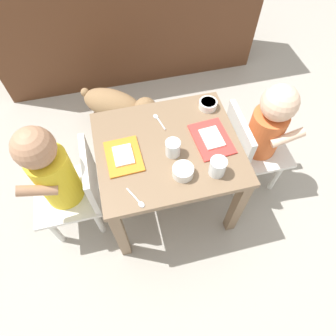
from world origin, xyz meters
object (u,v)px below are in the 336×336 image
(cereal_bowl_left_side, at_px, (208,104))
(veggie_bowl_far, at_px, (183,171))
(seated_child_left, at_px, (57,174))
(dog, at_px, (118,106))
(water_cup_right, at_px, (217,168))
(spoon_by_right_tray, at_px, (137,200))
(spoon_by_left_tray, at_px, (158,120))
(seated_child_right, at_px, (264,129))
(dining_table, at_px, (168,158))
(food_tray_left, at_px, (124,156))
(food_tray_right, at_px, (212,139))
(water_cup_left, at_px, (173,149))

(cereal_bowl_left_side, xyz_separation_m, veggie_bowl_far, (-0.20, -0.31, 0.00))
(seated_child_left, distance_m, cereal_bowl_left_side, 0.70)
(dog, distance_m, water_cup_right, 0.83)
(water_cup_right, relative_size, spoon_by_right_tray, 0.78)
(spoon_by_right_tray, bearing_deg, dog, 89.60)
(dog, distance_m, cereal_bowl_left_side, 0.61)
(spoon_by_left_tray, height_order, spoon_by_right_tray, same)
(spoon_by_left_tray, distance_m, spoon_by_right_tray, 0.38)
(seated_child_left, bearing_deg, water_cup_right, -15.52)
(seated_child_right, xyz_separation_m, cereal_bowl_left_side, (-0.23, 0.14, 0.08))
(seated_child_left, height_order, cereal_bowl_left_side, seated_child_left)
(veggie_bowl_far, bearing_deg, seated_child_right, 22.22)
(dining_table, distance_m, spoon_by_right_tray, 0.28)
(cereal_bowl_left_side, bearing_deg, food_tray_left, -156.23)
(food_tray_right, relative_size, spoon_by_right_tray, 2.17)
(water_cup_left, xyz_separation_m, spoon_by_right_tray, (-0.18, -0.17, -0.03))
(dining_table, relative_size, dog, 1.33)
(food_tray_right, bearing_deg, food_tray_left, 180.00)
(seated_child_right, relative_size, spoon_by_right_tray, 6.78)
(food_tray_left, relative_size, food_tray_right, 0.88)
(spoon_by_left_tray, bearing_deg, cereal_bowl_left_side, 6.32)
(dog, relative_size, food_tray_right, 2.15)
(food_tray_right, distance_m, spoon_by_right_tray, 0.40)
(seated_child_left, bearing_deg, spoon_by_left_tray, 17.38)
(seated_child_left, xyz_separation_m, water_cup_left, (0.46, -0.04, 0.07))
(dining_table, bearing_deg, seated_child_left, 179.44)
(dining_table, height_order, dog, dining_table)
(seated_child_left, height_order, food_tray_right, seated_child_left)
(seated_child_right, distance_m, veggie_bowl_far, 0.47)
(dining_table, xyz_separation_m, seated_child_right, (0.45, 0.03, 0.02))
(seated_child_left, height_order, veggie_bowl_far, seated_child_left)
(veggie_bowl_far, height_order, spoon_by_right_tray, veggie_bowl_far)
(dog, bearing_deg, food_tray_right, -58.46)
(dining_table, distance_m, food_tray_right, 0.20)
(food_tray_right, relative_size, water_cup_left, 2.99)
(seated_child_left, height_order, water_cup_right, seated_child_left)
(seated_child_left, distance_m, water_cup_right, 0.63)
(food_tray_right, distance_m, spoon_by_left_tray, 0.24)
(seated_child_right, distance_m, water_cup_right, 0.37)
(dog, relative_size, cereal_bowl_left_side, 5.51)
(seated_child_left, bearing_deg, water_cup_left, -5.14)
(water_cup_right, bearing_deg, seated_child_left, 164.48)
(food_tray_right, distance_m, cereal_bowl_left_side, 0.18)
(veggie_bowl_far, bearing_deg, water_cup_left, 96.87)
(food_tray_left, bearing_deg, dining_table, 2.74)
(dining_table, relative_size, water_cup_left, 8.55)
(cereal_bowl_left_side, bearing_deg, dog, 135.33)
(veggie_bowl_far, bearing_deg, food_tray_left, 146.94)
(food_tray_left, height_order, water_cup_right, water_cup_right)
(seated_child_left, distance_m, food_tray_left, 0.28)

